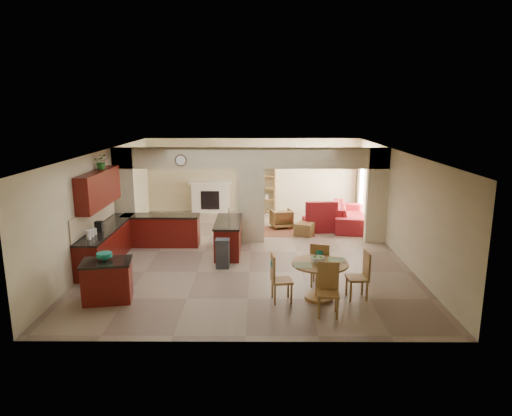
{
  "coord_description": "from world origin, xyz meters",
  "views": [
    {
      "loc": [
        0.22,
        -12.15,
        3.95
      ],
      "look_at": [
        0.16,
        0.3,
        1.18
      ],
      "focal_mm": 32.0,
      "sensor_mm": 36.0,
      "label": 1
    }
  ],
  "objects_px": {
    "kitchen_island": "(107,281)",
    "dining_table": "(320,275)",
    "sofa": "(350,215)",
    "armchair": "(281,219)"
  },
  "relations": [
    {
      "from": "kitchen_island",
      "to": "armchair",
      "type": "height_order",
      "value": "kitchen_island"
    },
    {
      "from": "kitchen_island",
      "to": "sofa",
      "type": "xyz_separation_m",
      "value": [
        6.2,
        6.1,
        -0.05
      ]
    },
    {
      "from": "dining_table",
      "to": "armchair",
      "type": "relative_size",
      "value": 1.7
    },
    {
      "from": "kitchen_island",
      "to": "armchair",
      "type": "xyz_separation_m",
      "value": [
        3.89,
        5.87,
        -0.12
      ]
    },
    {
      "from": "sofa",
      "to": "armchair",
      "type": "height_order",
      "value": "sofa"
    },
    {
      "from": "kitchen_island",
      "to": "dining_table",
      "type": "xyz_separation_m",
      "value": [
        4.4,
        0.1,
        0.09
      ]
    },
    {
      "from": "sofa",
      "to": "dining_table",
      "type": "bearing_deg",
      "value": 171.25
    },
    {
      "from": "dining_table",
      "to": "armchair",
      "type": "bearing_deg",
      "value": 95.01
    },
    {
      "from": "dining_table",
      "to": "sofa",
      "type": "bearing_deg",
      "value": 73.27
    },
    {
      "from": "kitchen_island",
      "to": "dining_table",
      "type": "bearing_deg",
      "value": -8.62
    }
  ]
}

